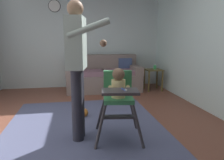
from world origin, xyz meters
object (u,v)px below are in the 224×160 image
couch (103,77)px  toy_ball (84,113)px  high_chair (118,91)px  adult_standing (77,64)px  wall_clock (54,6)px  side_table (153,75)px  sippy_cup (155,67)px

couch → toy_ball: bearing=-17.5°
high_chair → adult_standing: size_ratio=0.54×
high_chair → wall_clock: bearing=-155.3°
couch → side_table: couch is taller
high_chair → toy_ball: (-0.39, 0.84, -0.54)m
high_chair → side_table: (1.39, 2.42, -0.23)m
couch → wall_clock: (-1.14, 0.48, 1.72)m
adult_standing → side_table: bearing=61.4°
high_chair → adult_standing: 0.60m
couch → adult_standing: adult_standing is taller
couch → toy_ball: 1.94m
toy_ball → adult_standing: bearing=-97.0°
toy_ball → side_table: side_table is taller
wall_clock → toy_ball: bearing=-76.3°
sippy_cup → high_chair: bearing=-120.4°
side_table → wall_clock: wall_clock is taller
side_table → toy_ball: bearing=-138.4°
adult_standing → toy_ball: 1.17m
toy_ball → wall_clock: 3.09m
toy_ball → wall_clock: size_ratio=0.47×
side_table → wall_clock: 2.97m
adult_standing → sippy_cup: size_ratio=16.85×
high_chair → wall_clock: (-0.95, 3.15, 1.44)m
couch → sippy_cup: couch is taller
adult_standing → couch: bearing=85.6°
toy_ball → side_table: (1.78, 1.58, 0.31)m
sippy_cup → wall_clock: 2.89m
couch → wall_clock: 2.11m
side_table → wall_clock: bearing=162.6°
adult_standing → wall_clock: wall_clock is taller
toy_ball → sippy_cup: 2.46m
adult_standing → wall_clock: 3.28m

